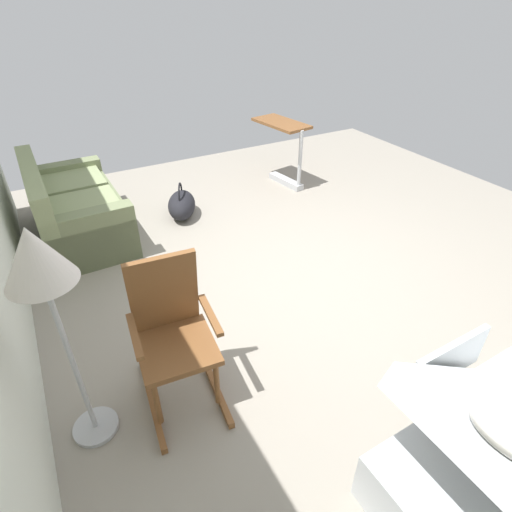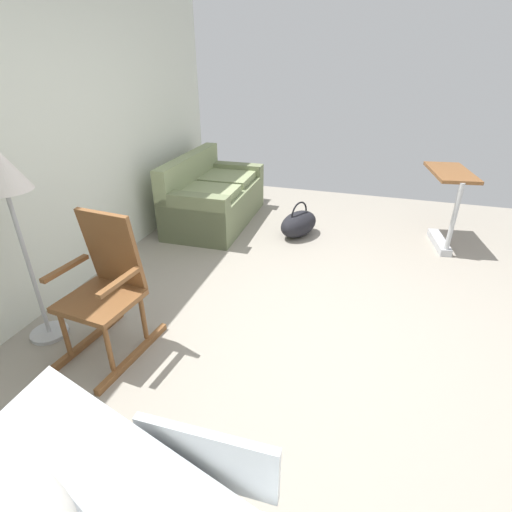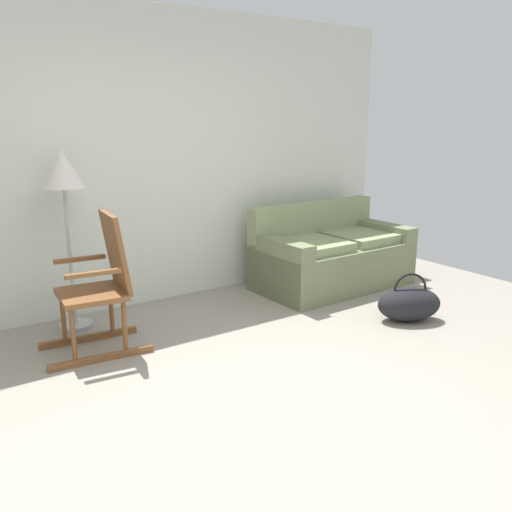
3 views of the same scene
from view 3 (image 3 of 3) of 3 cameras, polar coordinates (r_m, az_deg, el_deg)
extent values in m
plane|color=gray|center=(3.46, 4.14, -15.63)|extent=(7.13, 7.13, 0.00)
cube|color=silver|center=(5.15, -13.01, 9.71)|extent=(5.90, 0.10, 2.70)
cube|color=#737D57|center=(5.76, 8.04, -0.99)|extent=(1.62, 0.88, 0.45)
cube|color=gray|center=(5.43, 5.60, 1.02)|extent=(0.68, 0.66, 0.10)
cube|color=gray|center=(5.93, 10.98, 1.95)|extent=(0.68, 0.66, 0.10)
cube|color=gray|center=(5.91, 5.88, 3.69)|extent=(1.60, 0.19, 0.40)
cube|color=#737D57|center=(5.29, 2.47, -1.39)|extent=(0.20, 0.85, 0.60)
cube|color=#737D57|center=(6.24, 12.80, 0.68)|extent=(0.20, 0.85, 0.60)
cube|color=brown|center=(4.59, -16.98, -8.13)|extent=(0.76, 0.12, 0.05)
cube|color=brown|center=(4.20, -15.72, -10.18)|extent=(0.76, 0.12, 0.05)
cylinder|color=brown|center=(4.11, -18.52, -7.57)|extent=(0.04, 0.04, 0.40)
cylinder|color=brown|center=(4.46, -19.44, -5.90)|extent=(0.04, 0.04, 0.40)
cylinder|color=brown|center=(4.18, -13.53, -6.84)|extent=(0.04, 0.04, 0.40)
cylinder|color=brown|center=(4.53, -14.84, -5.26)|extent=(0.04, 0.04, 0.40)
cube|color=brown|center=(4.25, -16.78, -3.83)|extent=(0.51, 0.52, 0.04)
cube|color=brown|center=(4.21, -14.42, 0.41)|extent=(0.16, 0.44, 0.60)
cube|color=brown|center=(3.97, -16.57, -1.77)|extent=(0.39, 0.08, 0.03)
cube|color=brown|center=(4.40, -17.88, -0.31)|extent=(0.39, 0.08, 0.03)
cylinder|color=#B2B5BA|center=(4.92, -18.24, -6.82)|extent=(0.28, 0.28, 0.03)
cylinder|color=#B2B5BA|center=(4.75, -18.79, -0.15)|extent=(0.03, 0.03, 1.15)
cone|color=silver|center=(4.64, -19.50, 8.56)|extent=(0.34, 0.34, 0.30)
ellipsoid|color=black|center=(4.95, 15.65, -4.84)|extent=(0.64, 0.53, 0.30)
torus|color=black|center=(4.91, 15.75, -3.41)|extent=(0.28, 0.15, 0.30)
camera|label=1|loc=(4.42, -45.56, 18.68)|focal=28.75mm
camera|label=2|loc=(2.29, -53.33, 14.93)|focal=27.30mm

